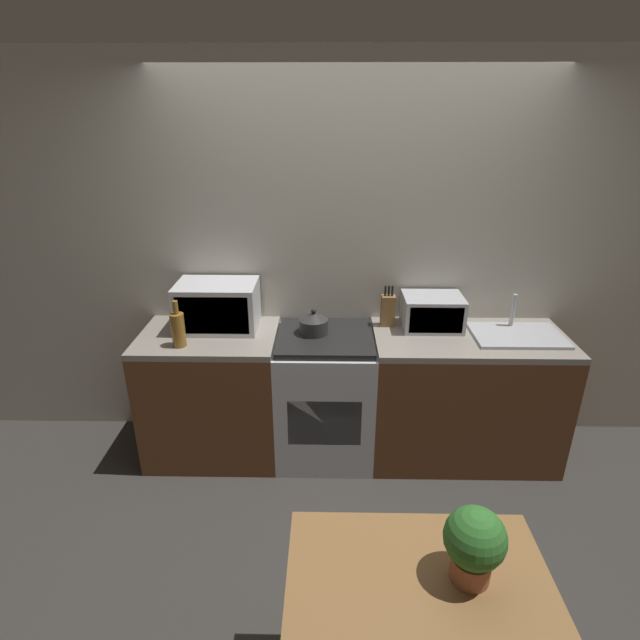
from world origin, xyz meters
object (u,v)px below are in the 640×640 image
at_px(stove_range, 325,395).
at_px(dining_table, 422,622).
at_px(kettle, 314,323).
at_px(bottle, 178,329).
at_px(microwave, 218,306).
at_px(toaster_oven, 432,312).

distance_m(stove_range, dining_table, 1.82).
bearing_deg(kettle, dining_table, -77.03).
bearing_deg(dining_table, kettle, 102.97).
relative_size(bottle, dining_table, 0.32).
bearing_deg(stove_range, dining_table, -79.11).
xyz_separation_m(microwave, toaster_oven, (1.42, 0.03, -0.05)).
height_order(stove_range, microwave, microwave).
distance_m(toaster_oven, dining_table, 1.98).
height_order(stove_range, dining_table, stove_range).
distance_m(kettle, dining_table, 1.88).
relative_size(toaster_oven, dining_table, 0.42).
distance_m(stove_range, microwave, 0.94).
bearing_deg(microwave, kettle, -7.02).
height_order(stove_range, bottle, bottle).
height_order(bottle, toaster_oven, bottle).
bearing_deg(kettle, stove_range, -24.88).
distance_m(microwave, toaster_oven, 1.42).
distance_m(bottle, toaster_oven, 1.64).
height_order(microwave, dining_table, microwave).
bearing_deg(bottle, toaster_oven, 10.95).
relative_size(bottle, toaster_oven, 0.76).
relative_size(kettle, dining_table, 0.20).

